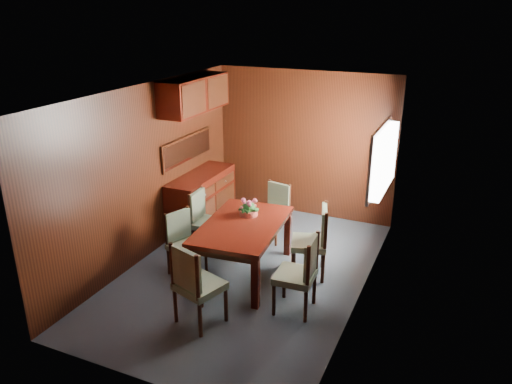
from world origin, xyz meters
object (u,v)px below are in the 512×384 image
at_px(sideboard, 202,202).
at_px(dining_table, 243,231).
at_px(flower_centerpiece, 249,206).
at_px(chair_left_near, 183,239).
at_px(chair_right_near, 301,270).
at_px(chair_head, 194,281).

distance_m(sideboard, dining_table, 1.60).
bearing_deg(dining_table, flower_centerpiece, 93.66).
bearing_deg(flower_centerpiece, chair_left_near, -139.81).
height_order(chair_left_near, flower_centerpiece, flower_centerpiece).
relative_size(dining_table, flower_centerpiece, 6.12).
bearing_deg(dining_table, chair_right_near, -32.54).
bearing_deg(dining_table, chair_left_near, -163.40).
bearing_deg(flower_centerpiece, dining_table, -81.14).
bearing_deg(chair_right_near, chair_head, 123.28).
height_order(chair_head, flower_centerpiece, chair_head).
bearing_deg(flower_centerpiece, chair_head, -88.11).
bearing_deg(flower_centerpiece, chair_right_near, -37.68).
bearing_deg(sideboard, flower_centerpiece, -32.83).
height_order(dining_table, chair_left_near, chair_left_near).
bearing_deg(sideboard, dining_table, -40.62).
relative_size(dining_table, chair_head, 1.63).
height_order(dining_table, flower_centerpiece, flower_centerpiece).
distance_m(dining_table, flower_centerpiece, 0.37).
relative_size(dining_table, chair_left_near, 1.87).
xyz_separation_m(dining_table, chair_right_near, (0.98, -0.51, -0.09)).
bearing_deg(chair_right_near, chair_left_near, 79.27).
xyz_separation_m(dining_table, chair_head, (0.01, -1.23, -0.07)).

